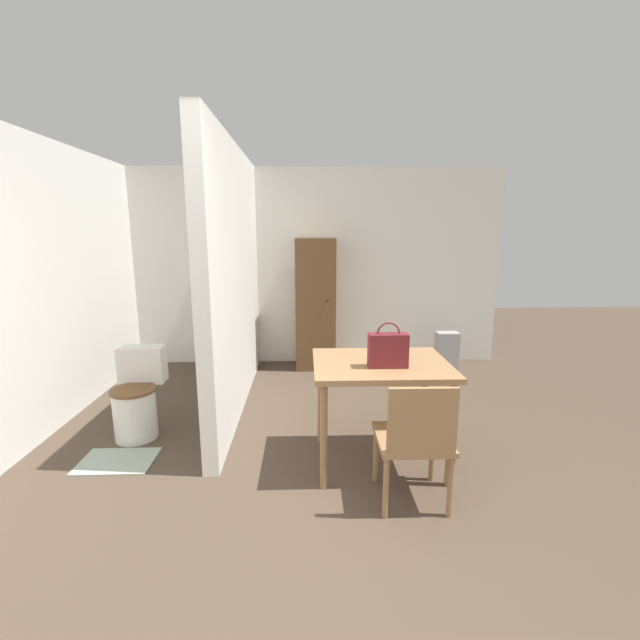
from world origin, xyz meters
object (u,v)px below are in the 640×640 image
object	(u,v)px
wooden_chair	(415,438)
handbag	(388,350)
dining_table	(381,375)
toilet	(137,398)
space_heater	(447,351)
wooden_cabinet	(315,304)

from	to	relation	value
wooden_chair	handbag	distance (m)	0.62
dining_table	handbag	xyz separation A→B (m)	(0.03, -0.11, 0.22)
toilet	space_heater	bearing A→B (deg)	27.00
toilet	space_heater	world-z (taller)	toilet
dining_table	toilet	distance (m)	2.08
handbag	toilet	bearing A→B (deg)	162.42
space_heater	wooden_cabinet	bearing A→B (deg)	172.94
wooden_chair	space_heater	xyz separation A→B (m)	(1.08, 2.68, -0.22)
dining_table	toilet	world-z (taller)	dining_table
toilet	handbag	size ratio (longest dim) A/B	2.29
dining_table	wooden_chair	xyz separation A→B (m)	(0.13, -0.53, -0.23)
handbag	space_heater	world-z (taller)	handbag
handbag	wooden_cabinet	world-z (taller)	wooden_cabinet
dining_table	handbag	distance (m)	0.25
toilet	wooden_cabinet	xyz separation A→B (m)	(1.56, 1.83, 0.49)
dining_table	wooden_chair	world-z (taller)	wooden_chair
wooden_chair	handbag	xyz separation A→B (m)	(-0.11, 0.41, 0.45)
dining_table	wooden_cabinet	xyz separation A→B (m)	(-0.42, 2.35, 0.13)
wooden_chair	toilet	bearing A→B (deg)	153.86
wooden_chair	wooden_cabinet	size ratio (longest dim) A/B	0.51
dining_table	toilet	xyz separation A→B (m)	(-1.98, 0.52, -0.36)
wooden_chair	space_heater	size ratio (longest dim) A/B	1.72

